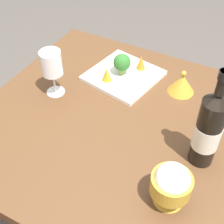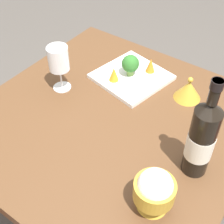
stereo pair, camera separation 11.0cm
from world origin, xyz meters
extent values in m
plane|color=#4C4742|center=(0.00, 0.00, 0.00)|extent=(8.00, 8.00, 0.00)
cube|color=brown|center=(0.00, 0.00, 0.73)|extent=(0.91, 0.91, 0.04)
cylinder|color=brown|center=(0.40, 0.40, 0.35)|extent=(0.05, 0.05, 0.71)
cylinder|color=black|center=(-0.03, -0.32, 0.87)|extent=(0.08, 0.07, 0.23)
cone|color=black|center=(-0.03, -0.32, 1.00)|extent=(0.08, 0.07, 0.03)
cylinder|color=black|center=(-0.03, -0.32, 1.05)|extent=(0.03, 0.03, 0.07)
cylinder|color=silver|center=(-0.03, -0.32, 0.85)|extent=(0.08, 0.08, 0.08)
cylinder|color=white|center=(0.02, 0.25, 0.75)|extent=(0.07, 0.07, 0.00)
cylinder|color=white|center=(0.02, 0.25, 0.80)|extent=(0.01, 0.01, 0.08)
cylinder|color=white|center=(0.02, 0.25, 0.88)|extent=(0.08, 0.08, 0.09)
cone|color=gold|center=(-0.21, -0.28, 0.77)|extent=(0.08, 0.08, 0.04)
cylinder|color=gold|center=(-0.21, -0.28, 0.82)|extent=(0.11, 0.11, 0.05)
sphere|color=white|center=(-0.21, -0.28, 0.84)|extent=(0.09, 0.09, 0.09)
cone|color=gold|center=(0.25, -0.16, 0.79)|extent=(0.10, 0.10, 0.07)
sphere|color=gold|center=(0.25, -0.16, 0.83)|extent=(0.02, 0.02, 0.02)
cube|color=white|center=(0.23, 0.07, 0.76)|extent=(0.29, 0.29, 0.02)
cylinder|color=#729E4C|center=(0.23, 0.08, 0.78)|extent=(0.03, 0.03, 0.03)
sphere|color=#2D6B28|center=(0.23, 0.08, 0.82)|extent=(0.07, 0.07, 0.07)
cone|color=orange|center=(0.16, 0.11, 0.79)|extent=(0.04, 0.04, 0.06)
cone|color=orange|center=(0.29, 0.02, 0.79)|extent=(0.04, 0.04, 0.06)
camera|label=1|loc=(-0.70, -0.37, 1.54)|focal=51.82mm
camera|label=2|loc=(-0.64, -0.46, 1.54)|focal=51.82mm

